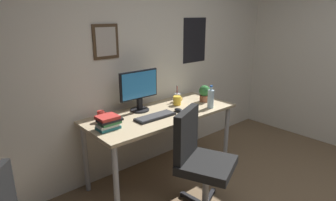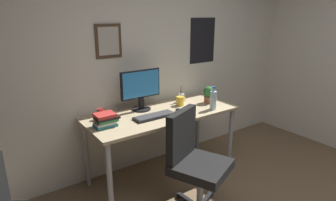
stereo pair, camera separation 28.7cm
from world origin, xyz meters
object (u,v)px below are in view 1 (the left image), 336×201
object	(u,v)px
computer_mouse	(179,110)
water_bottle	(211,99)
potted_plant	(204,93)
pen_cup	(177,97)
book_stack_left	(108,122)
office_chair	(199,156)
keyboard	(155,117)
coffee_mug_near	(101,116)
monitor	(139,89)
coffee_mug_far	(177,101)

from	to	relation	value
computer_mouse	water_bottle	distance (m)	0.39
water_bottle	potted_plant	distance (m)	0.24
pen_cup	book_stack_left	size ratio (longest dim) A/B	0.91
office_chair	computer_mouse	bearing A→B (deg)	64.91
keyboard	book_stack_left	xyz separation A→B (m)	(-0.50, 0.05, 0.05)
office_chair	coffee_mug_near	distance (m)	1.00
keyboard	monitor	bearing A→B (deg)	87.55
office_chair	computer_mouse	size ratio (longest dim) A/B	8.64
keyboard	book_stack_left	distance (m)	0.50
water_bottle	coffee_mug_near	world-z (taller)	water_bottle
coffee_mug_far	pen_cup	bearing A→B (deg)	46.29
coffee_mug_far	book_stack_left	size ratio (longest dim) A/B	0.58
coffee_mug_near	pen_cup	size ratio (longest dim) A/B	0.55
computer_mouse	coffee_mug_near	world-z (taller)	coffee_mug_near
monitor	pen_cup	bearing A→B (deg)	-2.64
coffee_mug_near	coffee_mug_far	size ratio (longest dim) A/B	0.86
water_bottle	computer_mouse	bearing A→B (deg)	159.03
monitor	computer_mouse	distance (m)	0.47
keyboard	computer_mouse	size ratio (longest dim) A/B	3.91
pen_cup	office_chair	bearing A→B (deg)	-121.24
coffee_mug_near	coffee_mug_far	xyz separation A→B (m)	(0.90, -0.10, -0.00)
monitor	potted_plant	world-z (taller)	monitor
monitor	coffee_mug_far	size ratio (longest dim) A/B	3.61
water_bottle	pen_cup	world-z (taller)	water_bottle
coffee_mug_far	book_stack_left	world-z (taller)	book_stack_left
computer_mouse	coffee_mug_far	xyz separation A→B (m)	(0.15, 0.18, 0.03)
monitor	pen_cup	world-z (taller)	monitor
monitor	keyboard	bearing A→B (deg)	-92.45
office_chair	monitor	xyz separation A→B (m)	(-0.04, 0.83, 0.47)
monitor	office_chair	bearing A→B (deg)	-87.15
office_chair	coffee_mug_far	distance (m)	0.86
book_stack_left	potted_plant	bearing A→B (deg)	-0.09
potted_plant	pen_cup	world-z (taller)	pen_cup
monitor	potted_plant	distance (m)	0.81
monitor	potted_plant	size ratio (longest dim) A/B	2.36
coffee_mug_near	monitor	bearing A→B (deg)	2.08
water_bottle	coffee_mug_near	xyz separation A→B (m)	(-1.10, 0.42, -0.05)
computer_mouse	coffee_mug_near	size ratio (longest dim) A/B	1.00
computer_mouse	book_stack_left	bearing A→B (deg)	174.96
office_chair	computer_mouse	distance (m)	0.63
monitor	coffee_mug_far	world-z (taller)	monitor
office_chair	potted_plant	world-z (taller)	potted_plant
office_chair	coffee_mug_far	bearing A→B (deg)	60.76
water_bottle	book_stack_left	xyz separation A→B (m)	(-1.15, 0.21, -0.04)
office_chair	coffee_mug_near	bearing A→B (deg)	121.81
monitor	pen_cup	size ratio (longest dim) A/B	2.30
potted_plant	book_stack_left	size ratio (longest dim) A/B	0.89
computer_mouse	pen_cup	size ratio (longest dim) A/B	0.55
potted_plant	book_stack_left	world-z (taller)	potted_plant
office_chair	pen_cup	distance (m)	0.98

